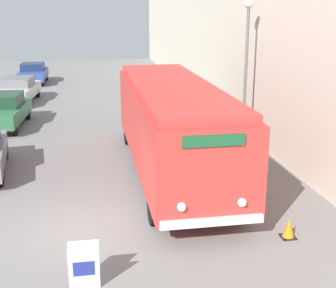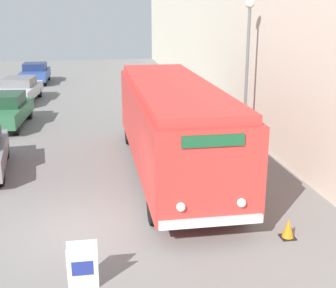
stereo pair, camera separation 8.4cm
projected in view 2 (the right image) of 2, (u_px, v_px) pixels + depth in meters
The scene contains 9 objects.
ground_plane at pixel (82, 231), 12.09m from camera, with size 80.00×80.00×0.00m, color slate.
building_wall_right at pixel (241, 48), 21.66m from camera, with size 0.30×60.00×7.34m.
vintage_bus at pixel (173, 122), 15.78m from camera, with size 2.68×10.58×3.14m.
sign_board at pixel (83, 268), 9.48m from camera, with size 0.62×0.38×1.01m.
streetlamp at pixel (248, 52), 18.33m from camera, with size 0.36×0.36×5.84m.
parked_car_mid at pixel (7, 110), 22.24m from camera, with size 2.04×4.62×1.59m.
parked_car_far at pixel (20, 89), 27.93m from camera, with size 2.39×4.74×1.47m.
parked_car_distant at pixel (35, 73), 34.72m from camera, with size 1.94×4.13×1.49m.
traffic_cone at pixel (288, 229), 11.65m from camera, with size 0.36×0.36×0.51m.
Camera 2 is at (0.38, -11.16, 5.60)m, focal length 50.00 mm.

